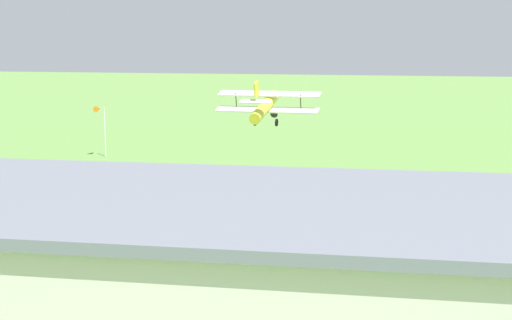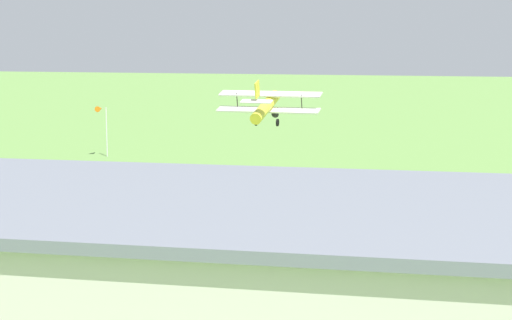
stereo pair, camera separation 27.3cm
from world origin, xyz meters
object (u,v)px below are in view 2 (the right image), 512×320
at_px(biplane, 267,105).
at_px(windsock, 101,112).
at_px(hangar, 196,298).
at_px(car_green, 1,258).

height_order(biplane, windsock, biplane).
xyz_separation_m(biplane, windsock, (19.83, -10.07, -1.87)).
height_order(hangar, car_green, hangar).
distance_m(car_green, windsock, 42.34).
bearing_deg(hangar, windsock, -62.75).
relative_size(car_green, windsock, 0.81).
bearing_deg(car_green, windsock, -72.87).
height_order(hangar, windsock, hangar).
bearing_deg(car_green, biplane, -103.76).
bearing_deg(hangar, car_green, -39.07).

